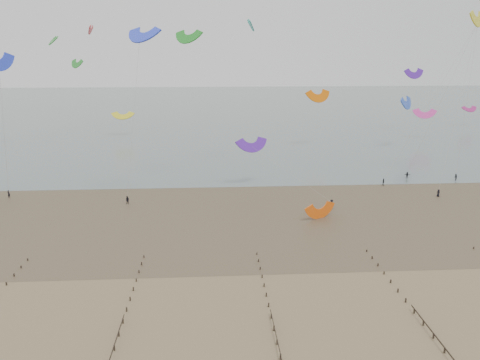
# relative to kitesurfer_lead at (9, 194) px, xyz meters

# --- Properties ---
(ground) EXTENTS (500.00, 500.00, 0.00)m
(ground) POSITION_rel_kitesurfer_lead_xyz_m (48.02, -44.74, -0.88)
(ground) COLOR brown
(ground) RESTS_ON ground
(sea_and_shore) EXTENTS (500.00, 665.00, 0.03)m
(sea_and_shore) POSITION_rel_kitesurfer_lead_xyz_m (43.94, -10.34, -0.87)
(sea_and_shore) COLOR #475654
(sea_and_shore) RESTS_ON ground
(kitesurfer_lead) EXTENTS (0.74, 0.61, 1.75)m
(kitesurfer_lead) POSITION_rel_kitesurfer_lead_xyz_m (0.00, 0.00, 0.00)
(kitesurfer_lead) COLOR black
(kitesurfer_lead) RESTS_ON ground
(kitesurfers) EXTENTS (130.29, 23.91, 1.88)m
(kitesurfers) POSITION_rel_kitesurfer_lead_xyz_m (70.67, -0.18, -0.01)
(kitesurfers) COLOR black
(kitesurfers) RESTS_ON ground
(grounded_kite) EXTENTS (7.54, 6.96, 3.33)m
(grounded_kite) POSITION_rel_kitesurfer_lead_xyz_m (65.86, -16.89, -0.88)
(grounded_kite) COLOR #EE590F
(grounded_kite) RESTS_ON ground
(kites_airborne) EXTENTS (239.31, 113.41, 36.99)m
(kites_airborne) POSITION_rel_kitesurfer_lead_xyz_m (34.54, 45.89, 21.39)
(kites_airborne) COLOR #E26105
(kites_airborne) RESTS_ON ground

